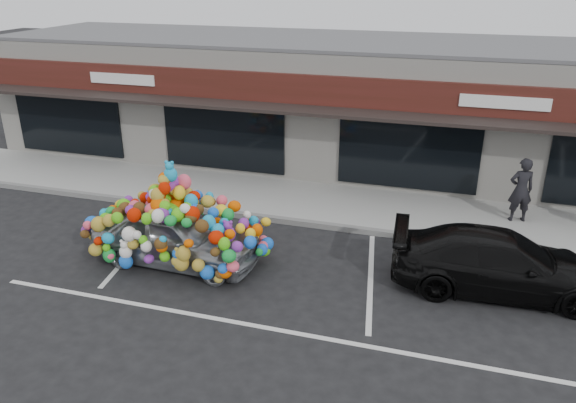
% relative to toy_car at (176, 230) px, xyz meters
% --- Properties ---
extents(ground, '(90.00, 90.00, 0.00)m').
position_rel_toy_car_xyz_m(ground, '(1.80, 0.36, -0.86)').
color(ground, black).
rests_on(ground, ground).
extents(shop_building, '(24.00, 7.20, 4.31)m').
position_rel_toy_car_xyz_m(shop_building, '(1.80, 8.80, 1.30)').
color(shop_building, white).
rests_on(shop_building, ground).
extents(sidewalk, '(26.00, 3.00, 0.15)m').
position_rel_toy_car_xyz_m(sidewalk, '(1.80, 4.36, -0.78)').
color(sidewalk, '#9C9C96').
rests_on(sidewalk, ground).
extents(kerb, '(26.00, 0.18, 0.16)m').
position_rel_toy_car_xyz_m(kerb, '(1.80, 2.86, -0.78)').
color(kerb, slate).
rests_on(kerb, ground).
extents(parking_stripe_left, '(0.73, 4.37, 0.01)m').
position_rel_toy_car_xyz_m(parking_stripe_left, '(-1.40, 0.56, -0.86)').
color(parking_stripe_left, silver).
rests_on(parking_stripe_left, ground).
extents(parking_stripe_mid, '(0.73, 4.37, 0.01)m').
position_rel_toy_car_xyz_m(parking_stripe_mid, '(4.60, 0.56, -0.86)').
color(parking_stripe_mid, silver).
rests_on(parking_stripe_mid, ground).
extents(lane_line, '(14.00, 0.12, 0.01)m').
position_rel_toy_car_xyz_m(lane_line, '(3.80, -1.94, -0.86)').
color(lane_line, silver).
rests_on(lane_line, ground).
extents(toy_car, '(2.96, 4.40, 2.53)m').
position_rel_toy_car_xyz_m(toy_car, '(0.00, 0.00, 0.00)').
color(toy_car, '#9AA0A4').
rests_on(toy_car, ground).
extents(black_sedan, '(2.16, 4.73, 1.34)m').
position_rel_toy_car_xyz_m(black_sedan, '(7.32, 0.90, -0.19)').
color(black_sedan, black).
rests_on(black_sedan, ground).
extents(pedestrian_a, '(0.75, 0.59, 1.80)m').
position_rel_toy_car_xyz_m(pedestrian_a, '(7.96, 4.59, 0.19)').
color(pedestrian_a, '#25242A').
rests_on(pedestrian_a, sidewalk).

